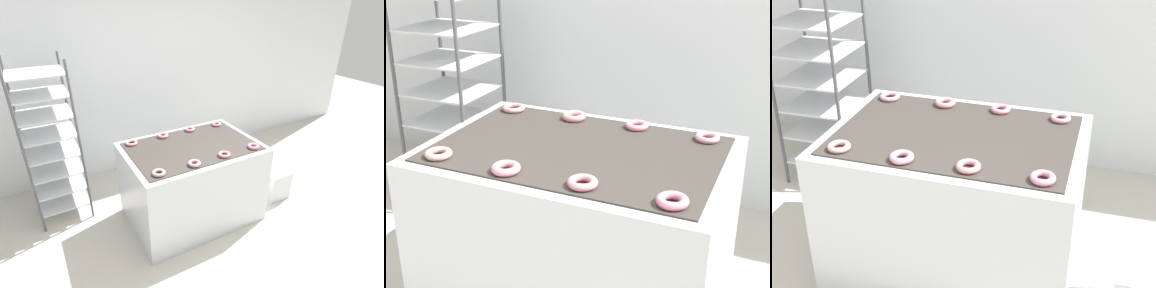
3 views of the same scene
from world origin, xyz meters
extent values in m
plane|color=beige|center=(0.00, 0.00, 0.00)|extent=(14.00, 14.00, 0.00)
cube|color=silver|center=(0.00, 2.12, 1.40)|extent=(8.00, 0.05, 2.80)
cube|color=silver|center=(0.00, 0.71, 0.43)|extent=(1.34, 0.92, 0.86)
cube|color=#38332D|center=(0.00, 0.71, 0.86)|extent=(1.23, 0.81, 0.01)
cube|color=#262628|center=(0.37, 0.29, 0.60)|extent=(0.12, 0.07, 0.10)
cylinder|color=#4C4C51|center=(-1.48, 1.22, 0.86)|extent=(0.02, 0.02, 1.73)
cylinder|color=#4C4C51|center=(-0.98, 1.22, 0.86)|extent=(0.02, 0.02, 1.73)
cylinder|color=#4C4C51|center=(-1.48, 1.70, 0.86)|extent=(0.02, 0.02, 1.73)
cylinder|color=#4C4C51|center=(-0.98, 1.70, 0.86)|extent=(0.02, 0.02, 1.73)
cube|color=silver|center=(-1.23, 1.46, 0.17)|extent=(0.49, 0.48, 0.01)
cube|color=silver|center=(-1.23, 1.46, 0.37)|extent=(0.49, 0.48, 0.01)
cube|color=silver|center=(-1.23, 1.46, 0.58)|extent=(0.49, 0.48, 0.01)
cube|color=silver|center=(-1.23, 1.46, 0.78)|extent=(0.49, 0.48, 0.01)
cube|color=silver|center=(-1.23, 1.46, 0.98)|extent=(0.49, 0.48, 0.01)
cube|color=silver|center=(-1.23, 1.46, 1.18)|extent=(0.49, 0.48, 0.01)
cube|color=silver|center=(-1.23, 1.46, 1.39)|extent=(0.49, 0.48, 0.01)
cube|color=silver|center=(-1.23, 1.46, 1.59)|extent=(0.49, 0.48, 0.01)
cube|color=silver|center=(1.04, 0.58, 0.17)|extent=(0.31, 0.36, 0.35)
torus|color=#CE938C|center=(-0.50, 0.39, 0.88)|extent=(0.12, 0.12, 0.03)
torus|color=#CF8696|center=(-0.16, 0.37, 0.88)|extent=(0.12, 0.12, 0.03)
torus|color=#D88289|center=(0.16, 0.38, 0.88)|extent=(0.12, 0.12, 0.03)
torus|color=pink|center=(0.51, 0.38, 0.88)|extent=(0.12, 0.12, 0.03)
torus|color=pink|center=(-0.52, 1.04, 0.88)|extent=(0.12, 0.12, 0.03)
torus|color=#DC8687|center=(-0.17, 1.05, 0.88)|extent=(0.12, 0.12, 0.03)
torus|color=pink|center=(0.16, 1.05, 0.88)|extent=(0.11, 0.11, 0.03)
torus|color=pink|center=(0.50, 1.03, 0.88)|extent=(0.11, 0.11, 0.03)
camera|label=1|loc=(-1.30, -1.62, 2.24)|focal=28.00mm
camera|label=2|loc=(0.87, -1.27, 1.79)|focal=50.00mm
camera|label=3|loc=(0.75, -1.66, 2.14)|focal=50.00mm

